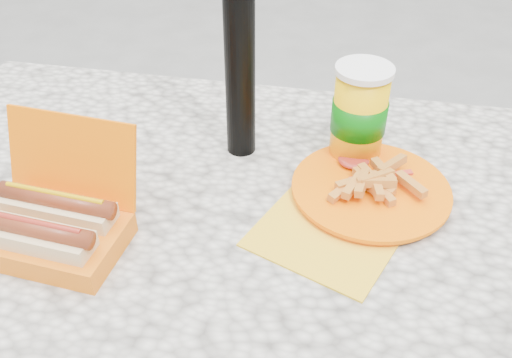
# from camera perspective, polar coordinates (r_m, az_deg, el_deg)

# --- Properties ---
(picnic_table) EXTENTS (1.20, 0.80, 0.75)m
(picnic_table) POSITION_cam_1_polar(r_m,az_deg,el_deg) (0.97, -3.39, -7.56)
(picnic_table) COLOR beige
(picnic_table) RESTS_ON ground
(hotdog_box) EXTENTS (0.22, 0.19, 0.16)m
(hotdog_box) POSITION_cam_1_polar(r_m,az_deg,el_deg) (0.86, -19.81, -4.34)
(hotdog_box) COLOR #F66800
(hotdog_box) RESTS_ON picnic_table
(fries_plate) EXTENTS (0.31, 0.35, 0.05)m
(fries_plate) POSITION_cam_1_polar(r_m,az_deg,el_deg) (0.92, 11.05, -1.17)
(fries_plate) COLOR gold
(fries_plate) RESTS_ON picnic_table
(soda_cup) EXTENTS (0.09, 0.09, 0.18)m
(soda_cup) POSITION_cam_1_polar(r_m,az_deg,el_deg) (0.96, 10.26, 6.29)
(soda_cup) COLOR #FEBC05
(soda_cup) RESTS_ON picnic_table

